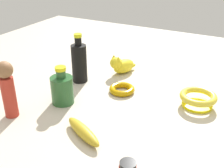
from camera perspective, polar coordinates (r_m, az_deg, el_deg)
name	(u,v)px	position (r m, az deg, el deg)	size (l,w,h in m)	color
ground	(112,104)	(1.02, 0.00, -4.01)	(2.00, 2.00, 0.00)	#BCB29E
banana	(83,131)	(0.85, -5.80, -9.42)	(0.17, 0.04, 0.04)	gold
bottle_tall	(79,62)	(1.16, -6.58, 4.36)	(0.06, 0.06, 0.20)	black
bowl	(198,98)	(1.03, 16.83, -2.77)	(0.13, 0.13, 0.05)	yellow
cat_figurine	(122,65)	(1.24, 1.97, 3.81)	(0.10, 0.14, 0.09)	yellow
bangle	(122,89)	(1.09, 2.00, -1.05)	(0.10, 0.10, 0.02)	#BE8A06
bottle_short	(62,89)	(1.02, -9.95, -0.97)	(0.08, 0.08, 0.14)	#265629
person_figure_adult	(7,87)	(0.96, -20.20, -0.62)	(0.06, 0.06, 0.19)	#AE3022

